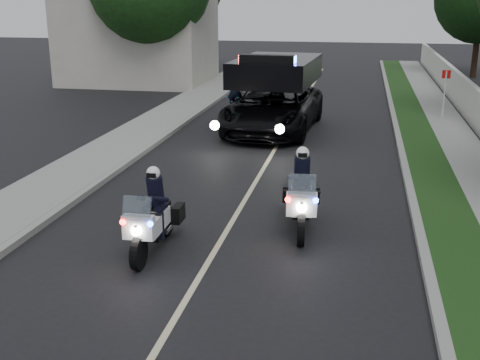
# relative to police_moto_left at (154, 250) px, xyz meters

# --- Properties ---
(ground) EXTENTS (120.00, 120.00, 0.00)m
(ground) POSITION_rel_police_moto_left_xyz_m (1.20, -3.18, 0.00)
(ground) COLOR black
(ground) RESTS_ON ground
(curb_right) EXTENTS (0.20, 60.00, 0.15)m
(curb_right) POSITION_rel_police_moto_left_xyz_m (5.30, 6.82, 0.07)
(curb_right) COLOR gray
(curb_right) RESTS_ON ground
(grass_verge) EXTENTS (1.20, 60.00, 0.16)m
(grass_verge) POSITION_rel_police_moto_left_xyz_m (6.00, 6.82, 0.08)
(grass_verge) COLOR #193814
(grass_verge) RESTS_ON ground
(sidewalk_right) EXTENTS (1.40, 60.00, 0.16)m
(sidewalk_right) POSITION_rel_police_moto_left_xyz_m (7.30, 6.82, 0.08)
(sidewalk_right) COLOR gray
(sidewalk_right) RESTS_ON ground
(curb_left) EXTENTS (0.20, 60.00, 0.15)m
(curb_left) POSITION_rel_police_moto_left_xyz_m (-2.90, 6.82, 0.07)
(curb_left) COLOR gray
(curb_left) RESTS_ON ground
(sidewalk_left) EXTENTS (2.00, 60.00, 0.16)m
(sidewalk_left) POSITION_rel_police_moto_left_xyz_m (-4.00, 6.82, 0.08)
(sidewalk_left) COLOR gray
(sidewalk_left) RESTS_ON ground
(building_far) EXTENTS (8.00, 6.00, 7.00)m
(building_far) POSITION_rel_police_moto_left_xyz_m (-8.80, 22.82, 3.50)
(building_far) COLOR #A8A396
(building_far) RESTS_ON ground
(lane_marking) EXTENTS (0.12, 50.00, 0.01)m
(lane_marking) POSITION_rel_police_moto_left_xyz_m (1.20, 6.82, 0.00)
(lane_marking) COLOR #BFB78C
(lane_marking) RESTS_ON ground
(police_moto_left) EXTENTS (0.73, 2.04, 1.73)m
(police_moto_left) POSITION_rel_police_moto_left_xyz_m (0.00, 0.00, 0.00)
(police_moto_left) COLOR silver
(police_moto_left) RESTS_ON ground
(police_moto_right) EXTENTS (0.97, 2.21, 1.83)m
(police_moto_right) POSITION_rel_police_moto_left_xyz_m (2.77, 1.78, 0.00)
(police_moto_right) COLOR silver
(police_moto_right) RESTS_ON ground
(police_suv) EXTENTS (3.41, 6.66, 3.15)m
(police_suv) POSITION_rel_police_moto_left_xyz_m (0.73, 11.51, 0.00)
(police_suv) COLOR black
(police_suv) RESTS_ON ground
(bicycle) EXTENTS (0.71, 1.74, 0.89)m
(bicycle) POSITION_rel_police_moto_left_xyz_m (-1.27, 13.99, 0.00)
(bicycle) COLOR black
(bicycle) RESTS_ON ground
(cyclist) EXTENTS (0.67, 0.46, 1.84)m
(cyclist) POSITION_rel_police_moto_left_xyz_m (-1.27, 13.99, 0.00)
(cyclist) COLOR black
(cyclist) RESTS_ON ground
(sign_post) EXTENTS (0.37, 0.37, 2.14)m
(sign_post) POSITION_rel_police_moto_left_xyz_m (7.20, 14.57, 0.00)
(sign_post) COLOR #B30C20
(sign_post) RESTS_ON ground
(tree_right_e) EXTENTS (6.08, 6.08, 9.35)m
(tree_right_e) POSITION_rel_police_moto_left_xyz_m (10.74, 29.31, 0.00)
(tree_right_e) COLOR black
(tree_right_e) RESTS_ON ground
(tree_left_near) EXTENTS (8.42, 8.42, 10.90)m
(tree_left_near) POSITION_rel_police_moto_left_xyz_m (-7.24, 20.72, 0.00)
(tree_left_near) COLOR #1A4416
(tree_left_near) RESTS_ON ground
(tree_left_far) EXTENTS (7.53, 7.53, 11.56)m
(tree_left_far) POSITION_rel_police_moto_left_xyz_m (-8.35, 27.77, 0.00)
(tree_left_far) COLOR black
(tree_left_far) RESTS_ON ground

